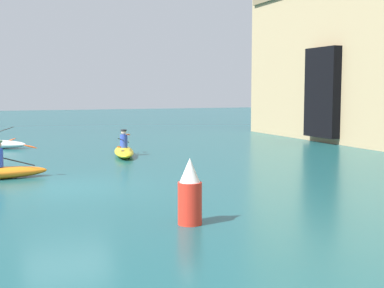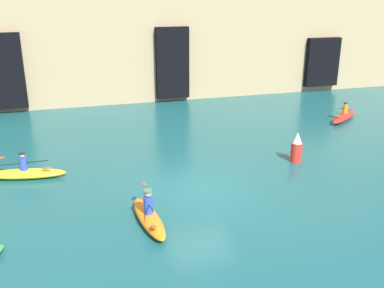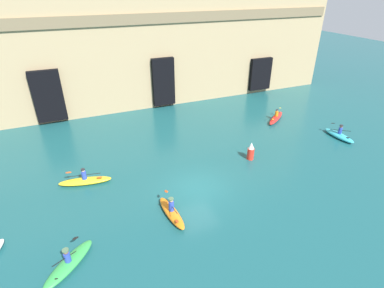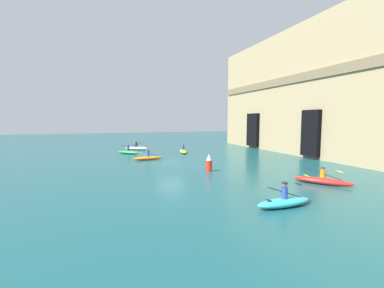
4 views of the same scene
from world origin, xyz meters
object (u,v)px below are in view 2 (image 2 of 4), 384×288
kayak_yellow (25,173)px  marker_buoy (297,148)px  kayak_orange (149,216)px  kayak_red (344,116)px

kayak_yellow → marker_buoy: size_ratio=2.46×
kayak_yellow → kayak_orange: kayak_orange is taller
kayak_yellow → kayak_red: (17.90, 3.65, 0.02)m
kayak_yellow → marker_buoy: bearing=4.1°
kayak_red → kayak_yellow: bearing=155.0°
kayak_yellow → kayak_orange: size_ratio=1.13×
kayak_yellow → kayak_red: bearing=23.2°
kayak_orange → marker_buoy: 8.29m
kayak_yellow → marker_buoy: 11.81m
marker_buoy → kayak_yellow: bearing=172.5°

